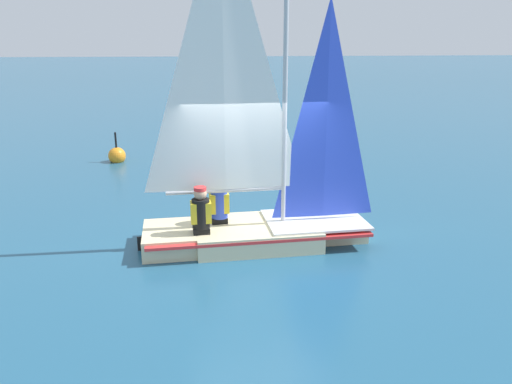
{
  "coord_description": "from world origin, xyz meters",
  "views": [
    {
      "loc": [
        1.28,
        8.25,
        3.46
      ],
      "look_at": [
        0.0,
        0.0,
        0.96
      ],
      "focal_mm": 35.0,
      "sensor_mm": 36.0,
      "label": 1
    }
  ],
  "objects_px": {
    "sailboat_main": "(255,194)",
    "sailor_crew": "(201,217)",
    "sailor_helm": "(219,208)",
    "buoy_marker": "(117,156)"
  },
  "relations": [
    {
      "from": "sailboat_main",
      "to": "sailor_helm",
      "type": "bearing_deg",
      "value": 161.89
    },
    {
      "from": "sailor_crew",
      "to": "buoy_marker",
      "type": "distance_m",
      "value": 7.57
    },
    {
      "from": "sailor_helm",
      "to": "sailor_crew",
      "type": "bearing_deg",
      "value": -127.72
    },
    {
      "from": "sailor_crew",
      "to": "buoy_marker",
      "type": "relative_size",
      "value": 1.19
    },
    {
      "from": "sailor_helm",
      "to": "sailor_crew",
      "type": "xyz_separation_m",
      "value": [
        0.35,
        0.46,
        0.01
      ]
    },
    {
      "from": "sailboat_main",
      "to": "sailor_crew",
      "type": "xyz_separation_m",
      "value": [
        0.97,
        0.27,
        -0.28
      ]
    },
    {
      "from": "sailor_helm",
      "to": "sailor_crew",
      "type": "relative_size",
      "value": 1.0
    },
    {
      "from": "sailboat_main",
      "to": "buoy_marker",
      "type": "relative_size",
      "value": 5.86
    },
    {
      "from": "sailboat_main",
      "to": "buoy_marker",
      "type": "height_order",
      "value": "sailboat_main"
    },
    {
      "from": "sailboat_main",
      "to": "buoy_marker",
      "type": "xyz_separation_m",
      "value": [
        3.17,
        -6.96,
        -0.73
      ]
    }
  ]
}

